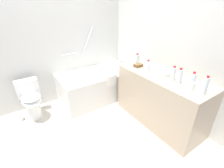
{
  "coord_description": "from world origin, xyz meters",
  "views": [
    {
      "loc": [
        -0.64,
        -1.69,
        1.81
      ],
      "look_at": [
        0.62,
        0.18,
        0.65
      ],
      "focal_mm": 25.32,
      "sensor_mm": 36.0,
      "label": 1
    }
  ],
  "objects_px": {
    "toilet": "(31,99)",
    "bathtub": "(98,84)",
    "sink_basin": "(161,73)",
    "drinking_glass_0": "(192,86)",
    "water_bottle_2": "(205,86)",
    "water_bottle_4": "(173,74)",
    "sink_faucet": "(169,70)",
    "water_bottle_0": "(179,76)",
    "water_bottle_3": "(148,66)",
    "toilet_paper_roll": "(19,117)",
    "water_bottle_1": "(193,80)",
    "water_bottle_5": "(137,59)",
    "amenity_basket": "(138,65)",
    "drinking_glass_1": "(147,66)"
  },
  "relations": [
    {
      "from": "toilet",
      "to": "sink_basin",
      "type": "distance_m",
      "value": 2.17
    },
    {
      "from": "water_bottle_5",
      "to": "toilet",
      "type": "bearing_deg",
      "value": 158.94
    },
    {
      "from": "water_bottle_1",
      "to": "water_bottle_3",
      "type": "bearing_deg",
      "value": 96.69
    },
    {
      "from": "sink_faucet",
      "to": "water_bottle_1",
      "type": "relative_size",
      "value": 0.74
    },
    {
      "from": "water_bottle_0",
      "to": "toilet",
      "type": "bearing_deg",
      "value": 137.26
    },
    {
      "from": "sink_basin",
      "to": "toilet_paper_roll",
      "type": "relative_size",
      "value": 2.23
    },
    {
      "from": "toilet",
      "to": "water_bottle_0",
      "type": "distance_m",
      "value": 2.37
    },
    {
      "from": "water_bottle_2",
      "to": "water_bottle_4",
      "type": "relative_size",
      "value": 1.14
    },
    {
      "from": "water_bottle_4",
      "to": "amenity_basket",
      "type": "bearing_deg",
      "value": 93.32
    },
    {
      "from": "sink_basin",
      "to": "water_bottle_0",
      "type": "relative_size",
      "value": 1.36
    },
    {
      "from": "sink_faucet",
      "to": "water_bottle_0",
      "type": "bearing_deg",
      "value": -122.55
    },
    {
      "from": "toilet",
      "to": "drinking_glass_0",
      "type": "relative_size",
      "value": 6.53
    },
    {
      "from": "water_bottle_1",
      "to": "toilet_paper_roll",
      "type": "distance_m",
      "value": 2.78
    },
    {
      "from": "sink_faucet",
      "to": "toilet_paper_roll",
      "type": "xyz_separation_m",
      "value": [
        -2.13,
        1.26,
        -0.81
      ]
    },
    {
      "from": "bathtub",
      "to": "toilet",
      "type": "bearing_deg",
      "value": 177.46
    },
    {
      "from": "bathtub",
      "to": "water_bottle_3",
      "type": "xyz_separation_m",
      "value": [
        0.4,
        -0.96,
        0.62
      ]
    },
    {
      "from": "water_bottle_0",
      "to": "water_bottle_3",
      "type": "xyz_separation_m",
      "value": [
        -0.03,
        0.55,
        -0.02
      ]
    },
    {
      "from": "water_bottle_2",
      "to": "drinking_glass_0",
      "type": "xyz_separation_m",
      "value": [
        -0.01,
        0.14,
        -0.06
      ]
    },
    {
      "from": "bathtub",
      "to": "drinking_glass_0",
      "type": "height_order",
      "value": "bathtub"
    },
    {
      "from": "drinking_glass_1",
      "to": "toilet_paper_roll",
      "type": "distance_m",
      "value": 2.35
    },
    {
      "from": "water_bottle_4",
      "to": "toilet",
      "type": "bearing_deg",
      "value": 139.48
    },
    {
      "from": "toilet",
      "to": "water_bottle_1",
      "type": "xyz_separation_m",
      "value": [
        1.74,
        -1.71,
        0.58
      ]
    },
    {
      "from": "sink_faucet",
      "to": "water_bottle_2",
      "type": "bearing_deg",
      "value": -108.15
    },
    {
      "from": "toilet_paper_roll",
      "to": "water_bottle_2",
      "type": "bearing_deg",
      "value": -45.26
    },
    {
      "from": "toilet_paper_roll",
      "to": "water_bottle_4",
      "type": "bearing_deg",
      "value": -37.29
    },
    {
      "from": "toilet_paper_roll",
      "to": "sink_faucet",
      "type": "bearing_deg",
      "value": -30.48
    },
    {
      "from": "sink_basin",
      "to": "water_bottle_2",
      "type": "bearing_deg",
      "value": -93.78
    },
    {
      "from": "water_bottle_2",
      "to": "drinking_glass_1",
      "type": "distance_m",
      "value": 1.0
    },
    {
      "from": "toilet",
      "to": "water_bottle_0",
      "type": "xyz_separation_m",
      "value": [
        1.68,
        -1.56,
        0.59
      ]
    },
    {
      "from": "water_bottle_0",
      "to": "water_bottle_4",
      "type": "bearing_deg",
      "value": 82.86
    },
    {
      "from": "sink_basin",
      "to": "water_bottle_1",
      "type": "bearing_deg",
      "value": -87.48
    },
    {
      "from": "water_bottle_0",
      "to": "drinking_glass_0",
      "type": "distance_m",
      "value": 0.22
    },
    {
      "from": "water_bottle_3",
      "to": "toilet",
      "type": "bearing_deg",
      "value": 148.58
    },
    {
      "from": "water_bottle_2",
      "to": "amenity_basket",
      "type": "distance_m",
      "value": 1.12
    },
    {
      "from": "water_bottle_5",
      "to": "amenity_basket",
      "type": "bearing_deg",
      "value": -122.51
    },
    {
      "from": "water_bottle_0",
      "to": "toilet_paper_roll",
      "type": "relative_size",
      "value": 1.64
    },
    {
      "from": "amenity_basket",
      "to": "toilet_paper_roll",
      "type": "distance_m",
      "value": 2.22
    },
    {
      "from": "water_bottle_4",
      "to": "drinking_glass_1",
      "type": "bearing_deg",
      "value": 84.5
    },
    {
      "from": "water_bottle_4",
      "to": "water_bottle_5",
      "type": "distance_m",
      "value": 0.78
    },
    {
      "from": "bathtub",
      "to": "water_bottle_4",
      "type": "bearing_deg",
      "value": -72.53
    },
    {
      "from": "water_bottle_3",
      "to": "drinking_glass_1",
      "type": "relative_size",
      "value": 2.34
    },
    {
      "from": "water_bottle_2",
      "to": "amenity_basket",
      "type": "xyz_separation_m",
      "value": [
        -0.01,
        1.12,
        -0.09
      ]
    },
    {
      "from": "sink_basin",
      "to": "bathtub",
      "type": "bearing_deg",
      "value": 111.28
    },
    {
      "from": "water_bottle_1",
      "to": "drinking_glass_0",
      "type": "height_order",
      "value": "water_bottle_1"
    },
    {
      "from": "water_bottle_1",
      "to": "water_bottle_3",
      "type": "height_order",
      "value": "water_bottle_1"
    },
    {
      "from": "toilet",
      "to": "bathtub",
      "type": "bearing_deg",
      "value": 87.01
    },
    {
      "from": "water_bottle_2",
      "to": "drinking_glass_0",
      "type": "bearing_deg",
      "value": 95.74
    },
    {
      "from": "water_bottle_2",
      "to": "drinking_glass_0",
      "type": "height_order",
      "value": "water_bottle_2"
    },
    {
      "from": "water_bottle_1",
      "to": "amenity_basket",
      "type": "height_order",
      "value": "water_bottle_1"
    },
    {
      "from": "sink_basin",
      "to": "drinking_glass_0",
      "type": "height_order",
      "value": "drinking_glass_0"
    }
  ]
}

